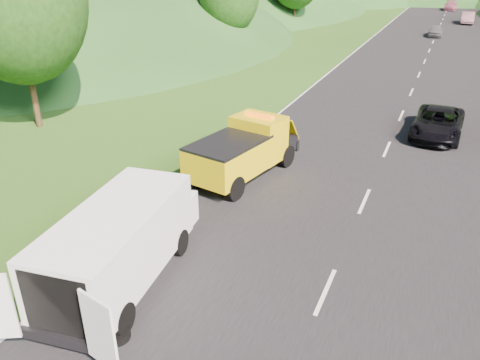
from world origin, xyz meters
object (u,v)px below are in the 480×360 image
at_px(tow_truck, 244,149).
at_px(suitcase, 123,203).
at_px(child, 164,230).
at_px(passing_suv, 435,136).
at_px(white_van, 121,241).
at_px(worker, 87,336).
at_px(woman, 170,217).
at_px(spare_tire, 117,338).

bearing_deg(tow_truck, suitcase, -111.67).
relative_size(child, passing_suv, 0.19).
height_order(white_van, worker, white_van).
bearing_deg(tow_truck, worker, -77.65).
bearing_deg(worker, suitcase, 92.09).
bearing_deg(suitcase, white_van, -52.67).
bearing_deg(woman, child, -150.14).
xyz_separation_m(spare_tire, passing_suv, (6.43, 18.94, 0.00)).
bearing_deg(spare_tire, woman, 108.88).
distance_m(white_van, spare_tire, 2.71).
height_order(white_van, child, white_van).
bearing_deg(suitcase, tow_truck, 57.06).
bearing_deg(child, tow_truck, 101.76).
distance_m(white_van, passing_suv, 18.61).
distance_m(suitcase, spare_tire, 6.82).
xyz_separation_m(tow_truck, spare_tire, (0.93, -10.18, -1.24)).
xyz_separation_m(woman, spare_tire, (1.96, -5.74, 0.00)).
xyz_separation_m(worker, suitcase, (-3.18, 5.82, 0.27)).
bearing_deg(worker, woman, 75.11).
distance_m(woman, suitcase, 1.97).
height_order(woman, spare_tire, woman).
distance_m(worker, spare_tire, 0.77).
height_order(tow_truck, child, tow_truck).
distance_m(child, worker, 5.24).
xyz_separation_m(woman, child, (0.26, -0.84, 0.00)).
bearing_deg(woman, white_van, -155.98).
height_order(tow_truck, spare_tire, tow_truck).
distance_m(tow_truck, spare_tire, 10.30).
height_order(white_van, suitcase, white_van).
xyz_separation_m(tow_truck, worker, (0.20, -10.42, -1.24)).
height_order(child, suitcase, suitcase).
relative_size(white_van, child, 7.17).
relative_size(suitcase, spare_tire, 0.75).
relative_size(tow_truck, woman, 3.68).
bearing_deg(suitcase, worker, -61.37).
height_order(worker, spare_tire, worker).
height_order(woman, child, woman).
height_order(tow_truck, worker, tow_truck).
bearing_deg(worker, spare_tire, -7.92).
height_order(spare_tire, passing_suv, passing_suv).
bearing_deg(woman, passing_suv, -20.18).
height_order(worker, suitcase, worker).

